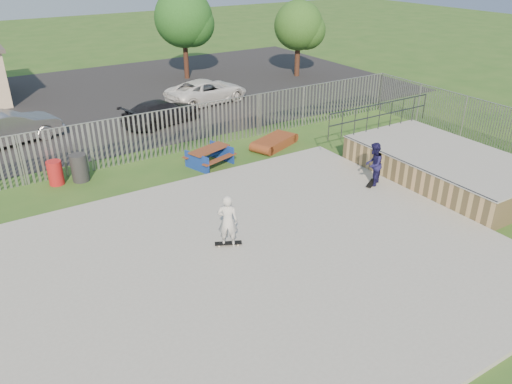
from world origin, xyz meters
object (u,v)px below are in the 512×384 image
tree_right (298,26)px  car_white (207,91)px  trash_bin_red (55,173)px  skater_white (228,221)px  picnic_table (210,157)px  car_dark (161,112)px  car_silver (8,128)px  trash_bin_grey (80,168)px  tree_mid (183,18)px  skater_navy (374,164)px  funbox (274,142)px

tree_right → car_white: bearing=-162.4°
trash_bin_red → skater_white: bearing=-66.1°
picnic_table → skater_white: (-2.46, -5.95, 0.59)m
car_white → car_dark: bearing=113.3°
picnic_table → car_silver: size_ratio=0.45×
car_white → skater_white: bearing=147.7°
trash_bin_grey → tree_right: size_ratio=0.21×
picnic_table → skater_white: 6.47m
tree_mid → skater_navy: size_ratio=3.56×
trash_bin_red → car_dark: size_ratio=0.22×
car_silver → skater_white: 13.56m
car_silver → trash_bin_grey: bearing=-177.7°
trash_bin_red → tree_mid: (11.34, 12.73, 3.45)m
tree_right → skater_white: 22.46m
tree_mid → skater_white: 21.89m
tree_right → car_dark: bearing=-158.1°
trash_bin_red → tree_right: 20.54m
car_silver → skater_navy: 16.10m
car_white → skater_navy: (0.00, -13.29, 0.28)m
car_dark → tree_right: tree_right is taller
car_dark → skater_white: bearing=151.8°
skater_navy → picnic_table: bearing=-82.7°
trash_bin_grey → skater_navy: size_ratio=0.65×
picnic_table → car_white: (4.06, 8.15, 0.31)m
tree_mid → funbox: bearing=-98.9°
trash_bin_red → tree_right: tree_right is taller
trash_bin_red → car_white: (9.81, 6.70, 0.22)m
car_white → tree_right: (8.27, 2.62, 2.67)m
tree_mid → tree_right: 7.57m
trash_bin_red → skater_white: size_ratio=0.57×
trash_bin_red → trash_bin_grey: trash_bin_grey is taller
car_silver → tree_mid: 14.46m
funbox → skater_white: size_ratio=1.40×
funbox → car_dark: (-3.04, 5.61, 0.42)m
tree_mid → skater_navy: (-1.53, -19.32, -2.95)m
funbox → tree_right: size_ratio=0.46×
car_white → tree_right: tree_right is taller
car_dark → skater_navy: size_ratio=2.55×
picnic_table → skater_navy: (4.07, -5.14, 0.59)m
car_dark → skater_navy: (3.69, -11.09, 0.34)m
picnic_table → tree_mid: size_ratio=0.36×
picnic_table → trash_bin_grey: size_ratio=1.96×
skater_white → tree_right: bearing=-96.3°
car_silver → car_white: (10.61, 1.18, -0.09)m
funbox → car_dark: car_dark is taller
funbox → skater_navy: skater_navy is taller
funbox → trash_bin_grey: (-8.30, 0.95, 0.33)m
car_dark → skater_navy: bearing=-176.3°
car_dark → tree_mid: (5.21, 8.23, 3.29)m
skater_navy → tree_right: bearing=-148.5°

